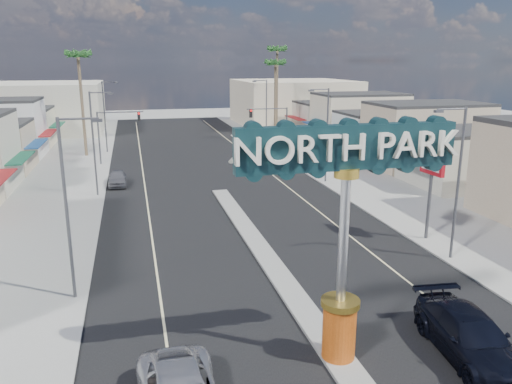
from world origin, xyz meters
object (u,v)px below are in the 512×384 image
palm_right_mid (276,67)px  bank_pylon_sign (433,160)px  gateway_sign (345,217)px  traffic_signal_right (272,122)px  car_parked_left (117,178)px  palm_left_far (78,60)px  palm_right_far (277,55)px  streetlight_l_far (106,113)px  car_parked_right (257,163)px  streetlight_l_mid (95,139)px  streetlight_l_near (69,201)px  streetlight_r_near (456,177)px  traffic_signal_left (115,127)px  suv_right (470,336)px  streetlight_r_mid (325,131)px  streetlight_r_far (265,109)px

palm_right_mid → bank_pylon_sign: 43.02m
gateway_sign → bank_pylon_sign: bearing=45.8°
gateway_sign → traffic_signal_right: gateway_sign is taller
car_parked_left → bank_pylon_sign: size_ratio=0.60×
palm_left_far → palm_right_far: palm_right_far is taller
streetlight_l_far → car_parked_right: size_ratio=1.71×
streetlight_l_mid → palm_left_far: 21.16m
streetlight_l_near → car_parked_left: 24.06m
streetlight_r_near → palm_left_far: palm_left_far is taller
palm_right_mid → car_parked_right: size_ratio=2.29×
car_parked_right → streetlight_l_near: bearing=-128.3°
streetlight_r_near → palm_right_mid: (2.57, 46.00, 5.54)m
gateway_sign → car_parked_left: bearing=105.9°
traffic_signal_left → streetlight_l_near: 34.03m
gateway_sign → palm_left_far: bearing=105.1°
suv_right → streetlight_l_far: bearing=113.0°
streetlight_r_mid → car_parked_right: streetlight_r_mid is taller
streetlight_r_far → traffic_signal_left: bearing=-157.8°
traffic_signal_left → streetlight_l_mid: (-1.25, -13.99, 0.79)m
palm_right_far → car_parked_right: bearing=-110.7°
streetlight_l_near → streetlight_l_mid: same height
traffic_signal_left → bank_pylon_sign: 36.75m
gateway_sign → streetlight_r_far: size_ratio=1.02×
traffic_signal_left → palm_right_far: palm_right_far is taller
streetlight_l_near → streetlight_l_far: same height
traffic_signal_right → car_parked_left: 21.24m
streetlight_l_mid → car_parked_left: (1.43, 3.62, -4.36)m
traffic_signal_right → bank_pylon_sign: size_ratio=0.87×
traffic_signal_left → palm_right_far: 31.22m
streetlight_l_far → car_parked_left: 18.94m
palm_left_far → palm_right_far: (28.00, 12.00, 0.89)m
gateway_sign → suv_right: bearing=-11.0°
palm_right_far → gateway_sign: bearing=-104.0°
traffic_signal_left → traffic_signal_right: size_ratio=1.00×
gateway_sign → streetlight_r_far: 51.10m
traffic_signal_left → car_parked_left: bearing=-89.0°
gateway_sign → palm_right_mid: (13.00, 54.02, 4.67)m
streetlight_r_mid → traffic_signal_right: bearing=95.1°
streetlight_r_near → streetlight_r_far: size_ratio=1.00×
gateway_sign → suv_right: (5.15, -1.00, -5.04)m
traffic_signal_left → palm_right_mid: palm_right_mid is taller
streetlight_l_far → streetlight_r_near: 46.90m
car_parked_right → bank_pylon_sign: bearing=-84.4°
streetlight_l_mid → streetlight_r_far: (20.87, 22.00, 0.00)m
streetlight_l_near → suv_right: streetlight_l_near is taller
suv_right → traffic_signal_right: bearing=90.7°
streetlight_l_near → palm_right_far: (25.43, 52.00, 7.32)m
car_parked_left → car_parked_right: (14.50, 3.30, 0.16)m
traffic_signal_right → streetlight_l_near: size_ratio=0.67×
traffic_signal_left → streetlight_r_far: (19.62, 8.01, 0.79)m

